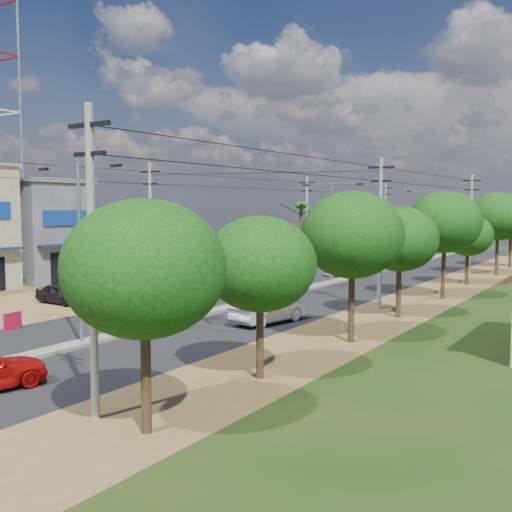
{
  "coord_description": "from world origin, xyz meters",
  "views": [
    {
      "loc": [
        20.54,
        -17.59,
        6.16
      ],
      "look_at": [
        0.11,
        13.92,
        3.0
      ],
      "focal_mm": 42.0,
      "sensor_mm": 36.0,
      "label": 1
    }
  ],
  "objects": [
    {
      "name": "streetlight_mid",
      "position": [
        0.0,
        25.0,
        4.79
      ],
      "size": [
        5.1,
        0.18,
        8.0
      ],
      "color": "gray",
      "rests_on": "ground"
    },
    {
      "name": "palm_median_far",
      "position": [
        0.0,
        36.0,
        5.26
      ],
      "size": [
        2.0,
        2.0,
        5.85
      ],
      "color": "black",
      "rests_on": "ground"
    },
    {
      "name": "dirt_shoulder_east",
      "position": [
        8.5,
        15.0,
        0.01
      ],
      "size": [
        5.0,
        90.0,
        0.03
      ],
      "primitive_type": "cube",
      "color": "brown",
      "rests_on": "ground"
    },
    {
      "name": "tree_east_h",
      "position": [
        9.5,
        46.0,
        4.64
      ],
      "size": [
        4.4,
        4.4,
        6.52
      ],
      "color": "black",
      "rests_on": "ground"
    },
    {
      "name": "tree_east_c",
      "position": [
        9.7,
        7.0,
        4.86
      ],
      "size": [
        4.6,
        4.6,
        6.83
      ],
      "color": "black",
      "rests_on": "ground"
    },
    {
      "name": "tree_east_e",
      "position": [
        9.6,
        22.0,
        5.09
      ],
      "size": [
        4.8,
        4.8,
        7.14
      ],
      "color": "black",
      "rests_on": "ground"
    },
    {
      "name": "car_parked_dark",
      "position": [
        -9.9,
        6.9,
        0.63
      ],
      "size": [
        3.76,
        1.61,
        1.27
      ],
      "primitive_type": "imported",
      "rotation": [
        0.0,
        0.0,
        1.54
      ],
      "color": "black",
      "rests_on": "ground"
    },
    {
      "name": "car_white_far",
      "position": [
        -1.5,
        31.14,
        0.7
      ],
      "size": [
        3.34,
        5.22,
        1.41
      ],
      "primitive_type": "imported",
      "rotation": [
        0.0,
        0.0,
        -0.31
      ],
      "color": "silver",
      "rests_on": "ground"
    },
    {
      "name": "streetlight_near",
      "position": [
        0.0,
        0.0,
        4.79
      ],
      "size": [
        5.1,
        0.18,
        8.0
      ],
      "color": "gray",
      "rests_on": "ground"
    },
    {
      "name": "utility_pole_w_c",
      "position": [
        -7.0,
        34.0,
        4.76
      ],
      "size": [
        1.6,
        0.24,
        9.0
      ],
      "color": "#605E56",
      "rests_on": "ground"
    },
    {
      "name": "utility_pole_e_b",
      "position": [
        7.5,
        16.0,
        4.76
      ],
      "size": [
        1.6,
        0.24,
        9.0
      ],
      "color": "#605E56",
      "rests_on": "ground"
    },
    {
      "name": "roadside_sign",
      "position": [
        -5.5,
        0.38,
        0.44
      ],
      "size": [
        0.2,
        1.07,
        0.89
      ],
      "rotation": [
        0.0,
        0.0,
        0.12
      ],
      "color": "maroon",
      "rests_on": "ground"
    },
    {
      "name": "streetlight_far",
      "position": [
        0.0,
        50.0,
        4.79
      ],
      "size": [
        5.1,
        0.18,
        8.0
      ],
      "color": "gray",
      "rests_on": "ground"
    },
    {
      "name": "tree_east_a",
      "position": [
        9.5,
        -6.0,
        4.49
      ],
      "size": [
        4.4,
        4.4,
        6.37
      ],
      "color": "black",
      "rests_on": "ground"
    },
    {
      "name": "moto_rider_west_a",
      "position": [
        -2.2,
        14.03,
        0.47
      ],
      "size": [
        1.0,
        1.89,
        0.95
      ],
      "primitive_type": "imported",
      "rotation": [
        0.0,
        0.0,
        0.22
      ],
      "color": "black",
      "rests_on": "ground"
    },
    {
      "name": "car_silver_mid",
      "position": [
        4.3,
        8.71,
        0.75
      ],
      "size": [
        2.39,
        4.76,
        1.5
      ],
      "primitive_type": "imported",
      "rotation": [
        0.0,
        0.0,
        2.96
      ],
      "color": "#A1A5A9",
      "rests_on": "ground"
    },
    {
      "name": "ground",
      "position": [
        0.0,
        0.0,
        0.0
      ],
      "size": [
        160.0,
        160.0,
        0.0
      ],
      "primitive_type": "plane",
      "color": "black",
      "rests_on": "ground"
    },
    {
      "name": "utility_pole_w_b",
      "position": [
        -7.0,
        12.0,
        4.76
      ],
      "size": [
        1.6,
        0.24,
        9.0
      ],
      "color": "#605E56",
      "rests_on": "ground"
    },
    {
      "name": "shophouse_grey",
      "position": [
        -21.98,
        14.0,
        4.16
      ],
      "size": [
        9.0,
        6.4,
        8.3
      ],
      "color": "#43464A",
      "rests_on": "ground"
    },
    {
      "name": "palm_median_mid",
      "position": [
        0.0,
        20.0,
        5.9
      ],
      "size": [
        2.0,
        2.0,
        6.55
      ],
      "color": "black",
      "rests_on": "ground"
    },
    {
      "name": "utility_pole_e_c",
      "position": [
        7.5,
        38.0,
        4.76
      ],
      "size": [
        1.6,
        0.24,
        9.0
      ],
      "color": "#605E56",
      "rests_on": "ground"
    },
    {
      "name": "tree_east_g",
      "position": [
        9.8,
        38.0,
        5.24
      ],
      "size": [
        5.0,
        5.0,
        7.38
      ],
      "color": "black",
      "rests_on": "ground"
    },
    {
      "name": "dirt_lot_west",
      "position": [
        -15.0,
        8.0,
        0.02
      ],
      "size": [
        18.0,
        46.0,
        0.04
      ],
      "primitive_type": "cube",
      "color": "brown",
      "rests_on": "ground"
    },
    {
      "name": "tree_east_d",
      "position": [
        9.4,
        14.0,
        4.34
      ],
      "size": [
        4.2,
        4.2,
        6.13
      ],
      "color": "black",
      "rests_on": "ground"
    },
    {
      "name": "road",
      "position": [
        0.0,
        15.0,
        0.02
      ],
      "size": [
        12.0,
        110.0,
        0.04
      ],
      "primitive_type": "cube",
      "color": "black",
      "rests_on": "ground"
    },
    {
      "name": "tree_east_b",
      "position": [
        9.3,
        0.0,
        4.11
      ],
      "size": [
        4.0,
        4.0,
        5.83
      ],
      "color": "black",
      "rests_on": "ground"
    },
    {
      "name": "low_shed",
      "position": [
        -21.0,
        24.0,
        1.97
      ],
      "size": [
        10.4,
        10.4,
        3.95
      ],
      "color": "#605E56",
      "rests_on": "ground"
    },
    {
      "name": "median",
      "position": [
        0.0,
        18.0,
        0.09
      ],
      "size": [
        1.0,
        90.0,
        0.18
      ],
      "primitive_type": "cube",
      "color": "#605E56",
      "rests_on": "ground"
    },
    {
      "name": "tree_east_f",
      "position": [
        9.2,
        30.0,
        3.89
      ],
      "size": [
        3.8,
        3.8,
        5.52
      ],
      "color": "black",
      "rests_on": "ground"
    },
    {
      "name": "utility_pole_w_d",
      "position": [
        -7.0,
        55.0,
        4.76
      ],
      "size": [
        1.6,
        0.24,
        9.0
      ],
      "color": "#605E56",
      "rests_on": "ground"
    },
    {
      "name": "palm_median_near",
      "position": [
        0.0,
        4.0,
        5.54
      ],
      "size": [
        2.0,
        2.0,
        6.15
      ],
      "color": "black",
      "rests_on": "ground"
    },
    {
      "name": "utility_pole_e_a",
      "position": [
        7.5,
        -6.0,
        4.76
      ],
      "size": [
        1.6,
        0.24,
        9.0
      ],
      "color": "#605E56",
      "rests_on": "ground"
    },
    {
      "name": "moto_rider_west_b",
      "position": [
        -5.0,
        27.34,
        0.54
      ],
      "size": [
        0.98,
        1.86,
        1.08
      ],
      "primitive_type": "imported",
      "rotation": [
        0.0,
        0.0,
        -0.28
      ],
      "color": "black",
      "rests_on": "ground"
    }
  ]
}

